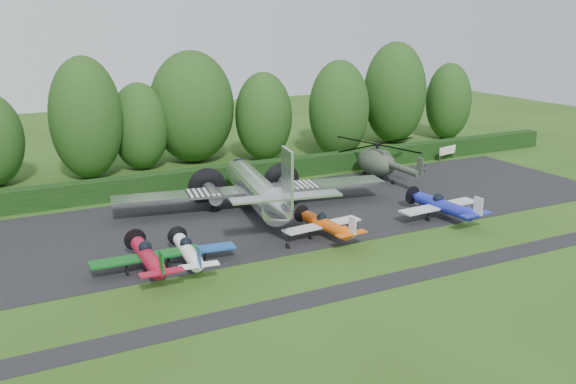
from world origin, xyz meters
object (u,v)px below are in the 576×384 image
light_plane_orange (326,225)px  light_plane_blue (443,206)px  light_plane_white (188,251)px  transport_plane (258,189)px  light_plane_red (148,257)px  helicopter (377,160)px  sign_board (448,151)px

light_plane_orange → light_plane_blue: light_plane_blue is taller
light_plane_white → transport_plane: bearing=36.8°
light_plane_red → helicopter: (28.07, 13.90, 0.78)m
light_plane_red → helicopter: helicopter is taller
light_plane_white → helicopter: size_ratio=0.54×
light_plane_red → sign_board: light_plane_red is taller
transport_plane → helicopter: transport_plane is taller
helicopter → light_plane_orange: bearing=-137.9°
sign_board → light_plane_red: bearing=-143.6°
light_plane_orange → light_plane_blue: (10.97, -0.68, 0.15)m
light_plane_orange → light_plane_blue: 10.99m
light_plane_red → light_plane_orange: size_ratio=1.11×
transport_plane → light_plane_red: (-11.99, -8.54, -0.97)m
light_plane_red → sign_board: 43.52m
light_plane_white → light_plane_blue: 22.23m
light_plane_red → sign_board: size_ratio=2.62×
light_plane_red → light_plane_blue: 24.98m
transport_plane → light_plane_red: 14.75m
light_plane_orange → sign_board: 30.76m
transport_plane → light_plane_red: transport_plane is taller
light_plane_white → light_plane_blue: bearing=-6.2°
light_plane_orange → helicopter: helicopter is taller
light_plane_white → sign_board: bearing=18.3°
helicopter → sign_board: helicopter is taller
transport_plane → helicopter: size_ratio=1.81×
light_plane_orange → helicopter: (14.05, 13.31, 0.90)m
transport_plane → helicopter: (16.08, 5.36, -0.18)m
light_plane_white → light_plane_red: bearing=173.7°
light_plane_white → light_plane_orange: bearing=-2.9°
transport_plane → sign_board: (28.13, 8.33, -1.02)m
transport_plane → light_plane_blue: 15.63m
light_plane_orange → sign_board: (26.11, 16.27, 0.06)m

